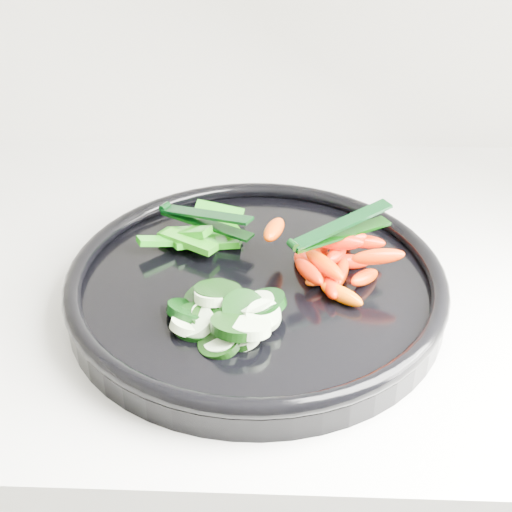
{
  "coord_description": "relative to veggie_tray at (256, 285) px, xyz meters",
  "views": [
    {
      "loc": [
        -0.11,
        1.05,
        1.36
      ],
      "look_at": [
        -0.13,
        1.62,
        0.99
      ],
      "focal_mm": 50.0,
      "sensor_mm": 36.0,
      "label": 1
    }
  ],
  "objects": [
    {
      "name": "tong_carrot",
      "position": [
        0.08,
        0.02,
        0.05
      ],
      "size": [
        0.1,
        0.07,
        0.02
      ],
      "color": "black",
      "rests_on": "carrot_pile"
    },
    {
      "name": "veggie_tray",
      "position": [
        0.0,
        0.0,
        0.0
      ],
      "size": [
        0.44,
        0.44,
        0.04
      ],
      "color": "black",
      "rests_on": "counter"
    },
    {
      "name": "cucumber_pile",
      "position": [
        -0.03,
        -0.07,
        0.01
      ],
      "size": [
        0.12,
        0.13,
        0.04
      ],
      "color": "black",
      "rests_on": "veggie_tray"
    },
    {
      "name": "tong_pepper",
      "position": [
        -0.06,
        0.08,
        0.03
      ],
      "size": [
        0.11,
        0.07,
        0.02
      ],
      "color": "black",
      "rests_on": "pepper_pile"
    },
    {
      "name": "carrot_pile",
      "position": [
        0.07,
        0.02,
        0.02
      ],
      "size": [
        0.14,
        0.16,
        0.05
      ],
      "color": "#E55500",
      "rests_on": "veggie_tray"
    },
    {
      "name": "pepper_pile",
      "position": [
        -0.06,
        0.07,
        0.01
      ],
      "size": [
        0.11,
        0.1,
        0.04
      ],
      "color": "#156009",
      "rests_on": "veggie_tray"
    }
  ]
}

